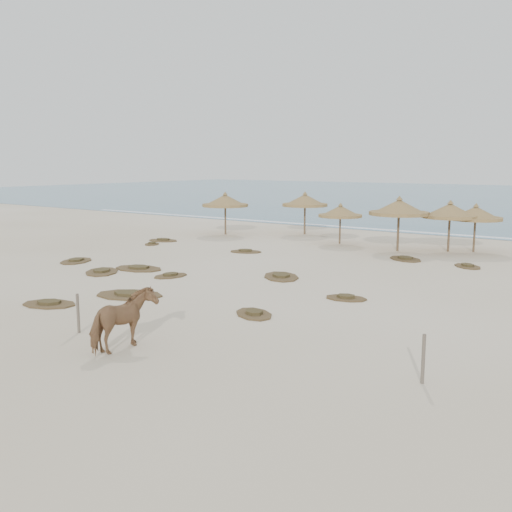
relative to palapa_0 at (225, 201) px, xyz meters
The scene contains 25 objects.
ground 20.09m from the palapa_0, 57.71° to the right, with size 160.00×160.00×0.00m, color beige.
foam_line 14.23m from the palapa_0, 40.60° to the left, with size 70.00×0.60×0.01m, color silver.
palapa_0 is the anchor object (origin of this frame).
palapa_1 5.65m from the palapa_0, 37.80° to the left, with size 3.49×3.49×3.04m.
palapa_2 8.81m from the palapa_0, ahead, with size 2.83×2.83×2.57m.
palapa_3 12.90m from the palapa_0, ahead, with size 4.02×4.02×3.18m.
palapa_4 15.41m from the palapa_0, ahead, with size 3.81×3.81×2.96m.
palapa_5 16.69m from the palapa_0, ahead, with size 3.55×3.55×2.79m.
horse 25.47m from the palapa_0, 57.61° to the right, with size 0.89×1.95×1.64m, color olive.
fence_post_near 24.09m from the palapa_0, 61.90° to the right, with size 0.09×0.09×1.19m, color brown.
fence_post_far 28.48m from the palapa_0, 42.25° to the right, with size 0.09×0.09×1.17m, color brown.
scrub_0 13.60m from the palapa_0, 86.37° to the right, with size 2.20×2.53×0.16m.
scrub_1 14.10m from the palapa_0, 68.77° to the right, with size 2.67×1.91×0.16m.
scrub_2 15.53m from the palapa_0, 60.61° to the right, with size 1.36×1.81×0.16m.
scrub_3 15.98m from the palapa_0, 42.43° to the right, with size 2.70×2.73×0.16m.
scrub_4 20.44m from the palapa_0, 38.63° to the right, with size 1.75×1.32×0.16m.
scrub_6 5.68m from the palapa_0, 102.86° to the right, with size 2.21×1.59×0.16m.
scrub_7 14.88m from the palapa_0, 11.46° to the right, with size 2.52×2.37×0.16m.
scrub_8 7.10m from the palapa_0, 94.43° to the right, with size 1.47×1.59×0.16m.
scrub_9 19.33m from the palapa_0, 62.45° to the right, with size 3.10×2.55×0.16m.
scrub_10 18.13m from the palapa_0, 10.39° to the right, with size 1.92×1.93×0.16m.
scrub_11 21.22m from the palapa_0, 68.78° to the right, with size 2.34×1.90×0.16m.
scrub_12 22.03m from the palapa_0, 48.93° to the right, with size 2.04×1.86×0.16m.
scrub_13 8.66m from the palapa_0, 43.53° to the right, with size 2.14×1.74×0.16m.
scrub_15 15.34m from the palapa_0, 73.60° to the right, with size 2.60×2.64×0.16m.
Camera 1 is at (14.52, -14.61, 5.01)m, focal length 40.00 mm.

